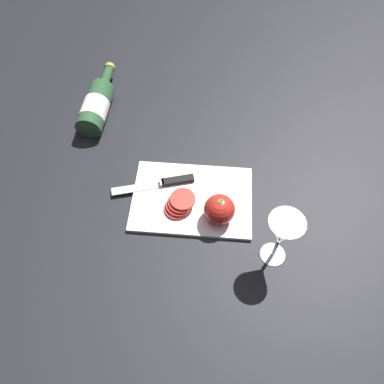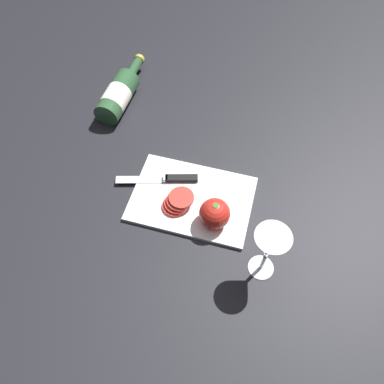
{
  "view_description": "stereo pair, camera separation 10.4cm",
  "coord_description": "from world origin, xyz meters",
  "px_view_note": "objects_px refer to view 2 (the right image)",
  "views": [
    {
      "loc": [
        -0.03,
        0.56,
        0.92
      ],
      "look_at": [
        0.02,
        0.01,
        0.04
      ],
      "focal_mm": 35.0,
      "sensor_mm": 36.0,
      "label": 1
    },
    {
      "loc": [
        -0.13,
        0.55,
        0.92
      ],
      "look_at": [
        0.02,
        0.01,
        0.04
      ],
      "focal_mm": 35.0,
      "sensor_mm": 36.0,
      "label": 2
    }
  ],
  "objects_px": {
    "wine_glass": "(269,247)",
    "knife": "(172,179)",
    "wine_bottle": "(119,95)",
    "tomato_slice_stack_near": "(178,202)",
    "whole_tomato": "(215,214)"
  },
  "relations": [
    {
      "from": "wine_glass",
      "to": "knife",
      "type": "relative_size",
      "value": 0.76
    },
    {
      "from": "wine_bottle",
      "to": "knife",
      "type": "distance_m",
      "value": 0.38
    },
    {
      "from": "wine_glass",
      "to": "tomato_slice_stack_near",
      "type": "height_order",
      "value": "wine_glass"
    },
    {
      "from": "tomato_slice_stack_near",
      "to": "wine_bottle",
      "type": "bearing_deg",
      "value": -48.03
    },
    {
      "from": "whole_tomato",
      "to": "knife",
      "type": "distance_m",
      "value": 0.18
    },
    {
      "from": "wine_bottle",
      "to": "wine_glass",
      "type": "bearing_deg",
      "value": 140.79
    },
    {
      "from": "wine_bottle",
      "to": "tomato_slice_stack_near",
      "type": "bearing_deg",
      "value": 131.97
    },
    {
      "from": "wine_bottle",
      "to": "whole_tomato",
      "type": "distance_m",
      "value": 0.55
    },
    {
      "from": "wine_bottle",
      "to": "tomato_slice_stack_near",
      "type": "height_order",
      "value": "wine_bottle"
    },
    {
      "from": "knife",
      "to": "tomato_slice_stack_near",
      "type": "bearing_deg",
      "value": 102.02
    },
    {
      "from": "knife",
      "to": "wine_glass",
      "type": "bearing_deg",
      "value": 131.08
    },
    {
      "from": "wine_glass",
      "to": "knife",
      "type": "xyz_separation_m",
      "value": [
        0.3,
        -0.2,
        -0.11
      ]
    },
    {
      "from": "whole_tomato",
      "to": "knife",
      "type": "xyz_separation_m",
      "value": [
        0.15,
        -0.1,
        -0.04
      ]
    },
    {
      "from": "wine_glass",
      "to": "knife",
      "type": "distance_m",
      "value": 0.37
    },
    {
      "from": "wine_bottle",
      "to": "wine_glass",
      "type": "distance_m",
      "value": 0.73
    }
  ]
}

